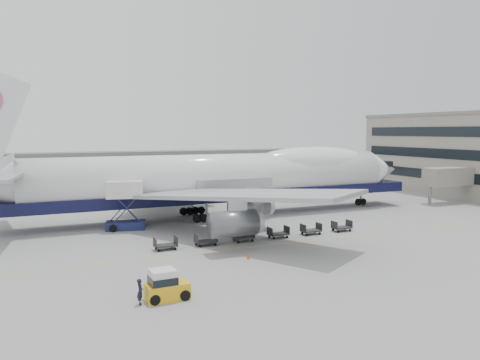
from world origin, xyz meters
name	(u,v)px	position (x,y,z in m)	size (l,w,h in m)	color
ground	(256,233)	(0.00, 0.00, 0.00)	(260.00, 260.00, 0.00)	gray
apron_line	(281,244)	(0.00, -6.00, 0.01)	(60.00, 0.15, 0.01)	gold
hangar	(94,166)	(-10.00, 70.00, 3.50)	(110.00, 8.00, 7.00)	slate
airliner	(223,177)	(0.64, 12.00, 5.62)	(67.00, 55.30, 19.98)	white
catering_truck	(125,202)	(-13.81, 8.52, 3.43)	(5.11, 4.04, 6.04)	#191E4B
baggage_tug	(165,286)	(-15.70, -17.17, 1.00)	(3.13, 1.76, 2.25)	gold
ground_worker	(140,292)	(-17.57, -17.36, 0.93)	(0.68, 0.44, 1.85)	black
traffic_cone	(248,257)	(-5.67, -9.87, 0.23)	(0.33, 0.33, 0.49)	#FE410D
dolly_0	(165,245)	(-11.95, -3.26, 0.53)	(2.30, 1.35, 1.30)	#2D2D30
dolly_1	(206,241)	(-7.57, -3.26, 0.53)	(2.30, 1.35, 1.30)	#2D2D30
dolly_2	(243,237)	(-3.18, -3.26, 0.53)	(2.30, 1.35, 1.30)	#2D2D30
dolly_3	(278,233)	(1.20, -3.26, 0.53)	(2.30, 1.35, 1.30)	#2D2D30
dolly_4	(311,230)	(5.59, -3.26, 0.53)	(2.30, 1.35, 1.30)	#2D2D30
dolly_5	(342,227)	(9.97, -3.26, 0.53)	(2.30, 1.35, 1.30)	#2D2D30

